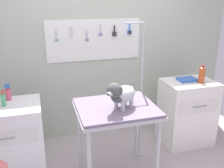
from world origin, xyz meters
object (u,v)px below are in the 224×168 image
Objects in this scene: detangler_spray at (8,93)px; dog at (121,94)px; grooming_arm at (140,98)px; grooming_table at (116,115)px; cabinet_right at (187,112)px; counter_left at (8,141)px; soda_bottle at (202,75)px.

dog is at bearing -31.15° from detangler_spray.
grooming_arm reaches higher than dog.
cabinet_right is at bearing 22.56° from grooming_table.
counter_left is 4.44× the size of detangler_spray.
grooming_table is 0.57m from grooming_arm.
counter_left is 2.36m from cabinet_right.
dog is 1.64× the size of soda_bottle.
grooming_arm is 1.90× the size of cabinet_right.
dog reaches higher than counter_left.
counter_left is at bearing 156.45° from dog.
grooming_table is at bearing -157.44° from cabinet_right.
detangler_spray reaches higher than grooming_table.
soda_bottle reaches higher than grooming_table.
grooming_arm is 7.17× the size of soda_bottle.
cabinet_right is 3.78× the size of soda_bottle.
soda_bottle is (2.46, -0.04, 0.59)m from counter_left.
soda_bottle is (0.11, -0.09, 0.57)m from cabinet_right.
grooming_table is 0.27m from dog.
counter_left is at bearing -109.25° from detangler_spray.
grooming_arm is at bearing -171.03° from cabinet_right.
dog is 2.02× the size of detangler_spray.
soda_bottle is at bearing 20.67° from dog.
dog reaches higher than detangler_spray.
grooming_arm is at bearing -178.03° from soda_bottle.
dog is at bearing -159.33° from soda_bottle.
soda_bottle is at bearing -4.83° from detangler_spray.
dog reaches higher than cabinet_right.
counter_left is 0.55m from detangler_spray.
dog is (0.03, -0.08, 0.26)m from grooming_table.
grooming_table reaches higher than counter_left.
grooming_arm is 8.84× the size of detangler_spray.
cabinet_right is at bearing 139.98° from soda_bottle.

